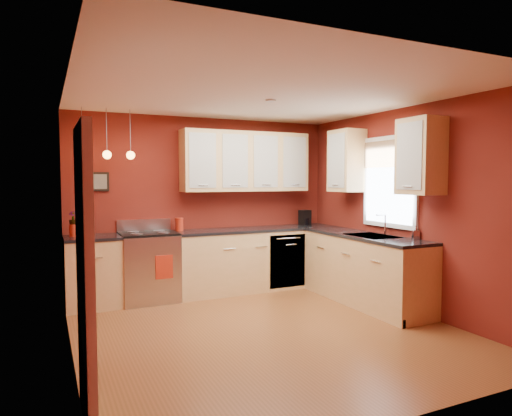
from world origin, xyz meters
name	(u,v)px	position (x,y,z in m)	size (l,w,h in m)	color
floor	(266,330)	(0.00, 0.00, 0.00)	(4.20, 4.20, 0.00)	brown
ceiling	(267,94)	(0.00, 0.00, 2.60)	(4.00, 4.20, 0.02)	white
wall_back	(205,205)	(0.00, 2.10, 1.30)	(4.00, 0.02, 2.60)	maroon
wall_front	(404,236)	(0.00, -2.10, 1.30)	(4.00, 0.02, 2.60)	maroon
wall_left	(70,221)	(-2.00, 0.00, 1.30)	(0.02, 4.20, 2.60)	maroon
wall_right	(406,209)	(2.00, 0.00, 1.30)	(0.02, 4.20, 2.60)	maroon
base_cabinets_back_left	(93,273)	(-1.65, 1.80, 0.45)	(0.70, 0.60, 0.90)	#E9BA7D
base_cabinets_back_right	(257,260)	(0.73, 1.80, 0.45)	(2.54, 0.60, 0.90)	#E9BA7D
base_cabinets_right	(364,270)	(1.70, 0.45, 0.45)	(0.60, 2.10, 0.90)	#E9BA7D
counter_back_left	(92,238)	(-1.65, 1.80, 0.92)	(0.70, 0.62, 0.04)	black
counter_back_right	(257,229)	(0.73, 1.80, 0.92)	(2.54, 0.62, 0.04)	black
counter_right	(365,236)	(1.70, 0.45, 0.92)	(0.62, 2.10, 0.04)	black
gas_range	(149,266)	(-0.92, 1.80, 0.48)	(0.76, 0.64, 1.11)	#B8B8BD
dishwasher_front	(287,261)	(1.10, 1.51, 0.45)	(0.60, 0.02, 0.80)	#B8B8BD
sink	(372,238)	(1.70, 0.30, 0.92)	(0.50, 0.70, 0.33)	gray
window	(389,179)	(1.97, 0.30, 1.69)	(0.06, 1.02, 1.22)	white
door_left_wall	(85,276)	(-1.97, -1.20, 1.03)	(0.12, 0.82, 2.05)	white
upper_cabinets_back	(246,162)	(0.60, 1.93, 1.95)	(2.00, 0.35, 0.90)	#E9BA7D
upper_cabinets_right	(380,159)	(1.82, 0.32, 1.95)	(0.35, 1.95, 0.90)	#E9BA7D
wall_picture	(97,182)	(-1.55, 2.08, 1.65)	(0.32, 0.03, 0.26)	black
pendant_lights	(107,154)	(-1.45, 1.75, 2.01)	(0.71, 0.11, 0.66)	gray
red_canister	(179,224)	(-0.45, 1.93, 1.03)	(0.12, 0.12, 0.19)	#B02613
red_vase	(73,230)	(-1.88, 1.85, 1.02)	(0.10, 0.10, 0.16)	#B02613
flowers	(73,218)	(-1.88, 1.85, 1.18)	(0.11, 0.11, 0.19)	#B02613
coffee_maker	(305,218)	(1.65, 1.92, 1.05)	(0.19, 0.19, 0.24)	black
soap_pump	(416,232)	(1.95, -0.22, 1.02)	(0.08, 0.08, 0.17)	silver
dish_towel	(164,267)	(-0.79, 1.47, 0.52)	(0.23, 0.02, 0.31)	#B02613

